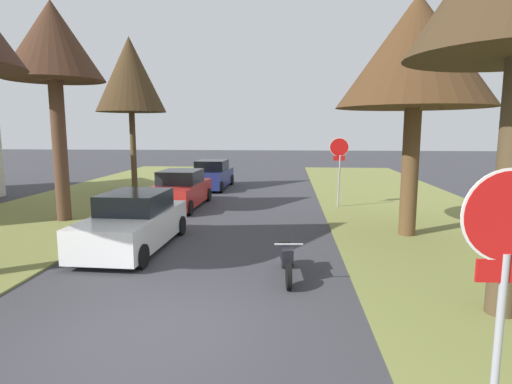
{
  "coord_description": "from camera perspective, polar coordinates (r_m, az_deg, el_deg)",
  "views": [
    {
      "loc": [
        2.18,
        -6.51,
        3.34
      ],
      "look_at": [
        1.27,
        5.15,
        1.59
      ],
      "focal_mm": 29.64,
      "sensor_mm": 36.0,
      "label": 1
    }
  ],
  "objects": [
    {
      "name": "ground_plane",
      "position": [
        7.63,
        -13.25,
        -17.66
      ],
      "size": [
        120.0,
        120.0,
        0.0
      ],
      "primitive_type": "plane",
      "color": "#38383D"
    },
    {
      "name": "stop_sign_near",
      "position": [
        4.18,
        30.58,
        -8.49
      ],
      "size": [
        0.81,
        0.07,
        2.98
      ],
      "color": "#9EA0A5",
      "rests_on": "grass_verge_right"
    },
    {
      "name": "stop_sign_far",
      "position": [
        18.15,
        11.16,
        4.65
      ],
      "size": [
        0.82,
        0.63,
        2.93
      ],
      "color": "#9EA0A5",
      "rests_on": "grass_verge_right"
    },
    {
      "name": "street_tree_right_mid_a",
      "position": [
        13.95,
        20.82,
        17.12
      ],
      "size": [
        4.65,
        4.65,
        7.21
      ],
      "color": "brown",
      "rests_on": "grass_verge_right"
    },
    {
      "name": "street_tree_left_mid_a",
      "position": [
        16.88,
        -25.75,
        17.46
      ],
      "size": [
        3.38,
        3.38,
        7.64
      ],
      "color": "#4F3526",
      "rests_on": "grass_verge_left"
    },
    {
      "name": "street_tree_left_mid_b",
      "position": [
        22.95,
        -16.64,
        14.88
      ],
      "size": [
        3.49,
        3.49,
        7.86
      ],
      "color": "#4E3C25",
      "rests_on": "grass_verge_left"
    },
    {
      "name": "parked_sedan_white",
      "position": [
        12.38,
        -16.18,
        -4.02
      ],
      "size": [
        2.07,
        4.46,
        1.57
      ],
      "color": "white",
      "rests_on": "ground"
    },
    {
      "name": "parked_sedan_red",
      "position": [
        18.43,
        -10.25,
        0.23
      ],
      "size": [
        2.07,
        4.46,
        1.57
      ],
      "color": "red",
      "rests_on": "ground"
    },
    {
      "name": "parked_sedan_navy",
      "position": [
        24.08,
        -6.03,
        2.24
      ],
      "size": [
        2.07,
        4.46,
        1.57
      ],
      "color": "navy",
      "rests_on": "ground"
    },
    {
      "name": "parked_motorcycle",
      "position": [
        9.66,
        4.09,
        -8.69
      ],
      "size": [
        0.6,
        2.05,
        0.97
      ],
      "color": "black",
      "rests_on": "ground"
    }
  ]
}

